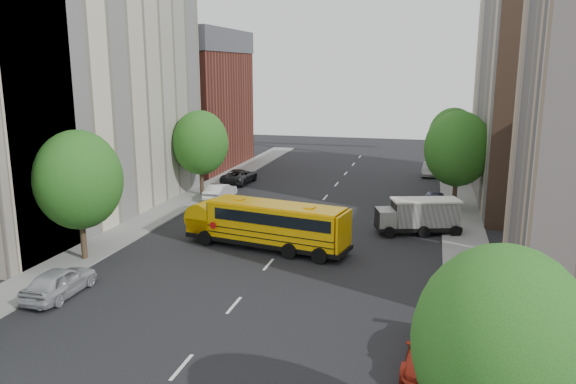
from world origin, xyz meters
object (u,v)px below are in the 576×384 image
at_px(street_tree_3, 501,345).
at_px(street_tree_4, 458,149).
at_px(street_tree_2, 200,143).
at_px(parked_car_4, 433,202).
at_px(street_tree_5, 453,136).
at_px(parked_car_1, 220,192).
at_px(safari_truck, 419,216).
at_px(parked_car_5, 430,169).
at_px(school_bus, 265,222).
at_px(parked_car_0, 60,282).
at_px(street_tree_1, 79,180).
at_px(parked_car_2, 239,176).
at_px(parked_car_3, 437,348).

distance_m(street_tree_3, street_tree_4, 32.01).
height_order(street_tree_2, parked_car_4, street_tree_2).
distance_m(street_tree_3, street_tree_5, 44.00).
height_order(parked_car_1, parked_car_4, parked_car_4).
bearing_deg(street_tree_3, safari_truck, 96.07).
height_order(safari_truck, parked_car_5, safari_truck).
distance_m(school_bus, parked_car_1, 14.21).
height_order(parked_car_0, parked_car_5, parked_car_0).
height_order(street_tree_1, school_bus, street_tree_1).
distance_m(street_tree_2, parked_car_0, 23.55).
bearing_deg(parked_car_5, street_tree_1, -116.24).
relative_size(street_tree_2, parked_car_2, 1.49).
distance_m(street_tree_5, school_bus, 27.96).
relative_size(street_tree_4, parked_car_0, 1.80).
distance_m(school_bus, parked_car_3, 16.40).
xyz_separation_m(parked_car_0, parked_car_4, (18.31, 22.51, 0.00)).
height_order(street_tree_3, safari_truck, street_tree_3).
xyz_separation_m(school_bus, safari_truck, (9.46, 5.75, -0.42)).
bearing_deg(parked_car_3, parked_car_1, 132.84).
relative_size(street_tree_4, parked_car_5, 1.90).
distance_m(street_tree_1, school_bus, 11.55).
relative_size(street_tree_4, parked_car_3, 1.48).
xyz_separation_m(parked_car_0, parked_car_2, (-0.57, 29.21, -0.05)).
bearing_deg(street_tree_2, parked_car_1, -27.47).
xyz_separation_m(safari_truck, parked_car_3, (1.23, -18.16, -0.51)).
bearing_deg(street_tree_3, street_tree_2, 124.51).
height_order(street_tree_2, school_bus, street_tree_2).
bearing_deg(school_bus, parked_car_1, 134.23).
distance_m(parked_car_4, parked_car_5, 15.61).
bearing_deg(street_tree_2, parked_car_5, 36.90).
bearing_deg(parked_car_4, parked_car_0, -124.14).
relative_size(street_tree_1, safari_truck, 1.30).
bearing_deg(street_tree_1, parked_car_3, -19.87).
bearing_deg(street_tree_2, street_tree_4, 0.00).
bearing_deg(parked_car_3, street_tree_5, 93.57).
height_order(school_bus, safari_truck, school_bus).
relative_size(street_tree_3, school_bus, 0.64).
xyz_separation_m(street_tree_3, street_tree_5, (-0.00, 44.00, 0.25)).
height_order(street_tree_4, parked_car_3, street_tree_4).
xyz_separation_m(street_tree_1, parked_car_0, (2.03, -5.11, -4.18)).
distance_m(safari_truck, parked_car_3, 18.21).
relative_size(parked_car_0, parked_car_3, 0.82).
xyz_separation_m(safari_truck, parked_car_4, (0.97, 6.68, -0.54)).
bearing_deg(parked_car_2, parked_car_0, 93.43).
bearing_deg(parked_car_3, parked_car_5, 96.59).
height_order(street_tree_4, school_bus, street_tree_4).
relative_size(street_tree_5, parked_car_1, 1.71).
xyz_separation_m(street_tree_1, safari_truck, (19.37, 10.71, -3.65)).
height_order(street_tree_3, parked_car_0, street_tree_3).
height_order(parked_car_1, parked_car_5, parked_car_1).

